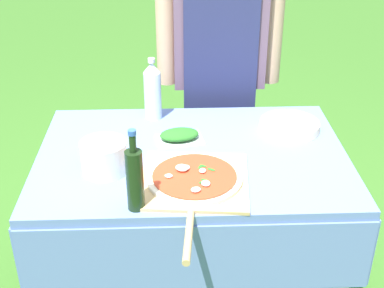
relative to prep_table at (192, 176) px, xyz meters
The scene contains 8 objects.
prep_table is the anchor object (origin of this frame).
person_cook 0.69m from the prep_table, 76.11° to the left, with size 0.58×0.19×1.56m.
pizza_on_peel 0.24m from the prep_table, 90.90° to the right, with size 0.41×0.63×0.06m.
oil_bottle 0.46m from the prep_table, 119.23° to the right, with size 0.06×0.06×0.29m.
water_bottle 0.42m from the prep_table, 116.20° to the left, with size 0.07×0.07×0.27m.
herb_container 0.17m from the prep_table, 113.90° to the left, with size 0.20×0.15×0.04m.
mixing_tub 0.38m from the prep_table, 160.13° to the right, with size 0.17×0.17×0.12m, color silver.
plate_stack 0.47m from the prep_table, 23.78° to the left, with size 0.25×0.25×0.03m.
Camera 1 is at (-0.07, -1.78, 1.77)m, focal length 50.00 mm.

